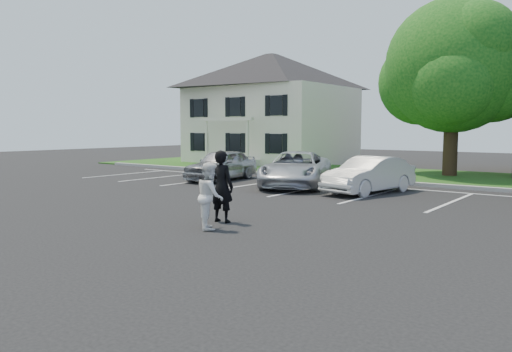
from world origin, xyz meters
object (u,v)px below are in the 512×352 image
at_px(house, 271,108).
at_px(man_black_suit, 222,186).
at_px(man_white_shirt, 210,196).
at_px(car_silver_west, 222,165).
at_px(car_white_sedan, 369,175).
at_px(tree, 456,69).
at_px(car_silver_minivan, 296,169).

distance_m(house, man_black_suit, 22.81).
relative_size(man_white_shirt, car_silver_west, 0.38).
relative_size(man_black_suit, car_silver_west, 0.44).
distance_m(house, man_white_shirt, 23.70).
bearing_deg(car_white_sedan, man_black_suit, -83.36).
height_order(tree, man_black_suit, tree).
distance_m(car_silver_west, car_white_sedan, 7.50).
height_order(tree, man_white_shirt, tree).
distance_m(house, car_silver_west, 12.72).
distance_m(man_white_shirt, car_silver_west, 11.38).
height_order(man_white_shirt, car_silver_west, man_white_shirt).
xyz_separation_m(house, car_silver_west, (5.12, -11.23, -3.10)).
distance_m(man_black_suit, man_white_shirt, 0.91).
height_order(car_silver_west, car_white_sedan, car_silver_west).
bearing_deg(house, car_silver_west, -65.48).
bearing_deg(car_silver_minivan, car_silver_west, 156.60).
bearing_deg(car_silver_minivan, man_white_shirt, -92.92).
bearing_deg(car_white_sedan, house, 148.91).
relative_size(tree, car_white_sedan, 2.11).
height_order(man_black_suit, car_white_sedan, man_black_suit).
height_order(man_white_shirt, car_white_sedan, man_white_shirt).
bearing_deg(car_white_sedan, man_white_shirt, -80.59).
distance_m(tree, man_black_suit, 16.83).
bearing_deg(tree, car_silver_minivan, -115.49).
height_order(house, car_silver_minivan, house).
bearing_deg(man_white_shirt, car_white_sedan, -47.06).
relative_size(house, man_black_suit, 5.49).
relative_size(man_black_suit, man_white_shirt, 1.15).
xyz_separation_m(man_black_suit, car_silver_west, (-6.90, 7.93, -0.21)).
bearing_deg(man_black_suit, car_silver_west, -54.08).
bearing_deg(car_silver_minivan, man_black_suit, -93.31).
xyz_separation_m(house, man_black_suit, (12.02, -19.16, -2.89)).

